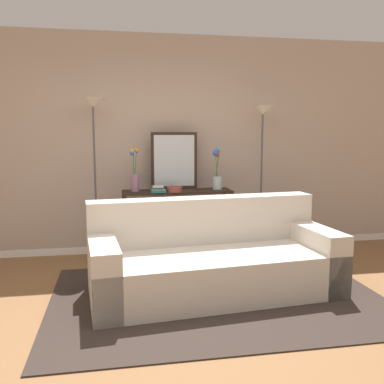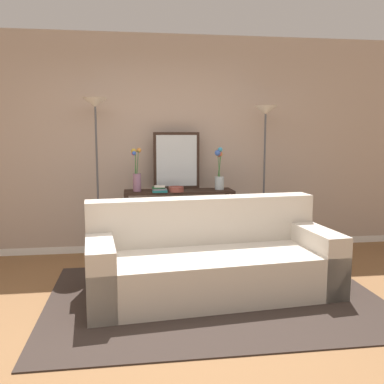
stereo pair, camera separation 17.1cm
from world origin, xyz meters
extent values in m
cube|color=brown|center=(0.00, 0.00, -0.01)|extent=(16.00, 16.00, 0.02)
cube|color=white|center=(0.00, 2.39, 0.04)|extent=(12.00, 0.15, 0.09)
cube|color=#B29E8E|center=(0.00, 2.39, 1.41)|extent=(12.00, 0.14, 2.65)
cube|color=#332823|center=(0.48, 0.61, 0.01)|extent=(3.04, 2.12, 0.01)
cube|color=beige|center=(0.48, 0.71, 0.21)|extent=(2.39, 1.19, 0.42)
cube|color=beige|center=(0.44, 1.07, 0.65)|extent=(2.33, 0.48, 0.46)
cube|color=beige|center=(-0.55, 0.62, 0.30)|extent=(0.33, 1.00, 0.60)
cube|color=beige|center=(1.51, 0.81, 0.30)|extent=(0.33, 1.00, 0.60)
cube|color=black|center=(0.30, 1.98, 0.82)|extent=(1.32, 0.37, 0.03)
cube|color=black|center=(0.30, 1.98, 0.15)|extent=(1.21, 0.32, 0.01)
cube|color=black|center=(-0.33, 1.81, 0.40)|extent=(0.05, 0.05, 0.81)
cube|color=black|center=(0.94, 1.81, 0.40)|extent=(0.05, 0.05, 0.81)
cube|color=black|center=(-0.33, 2.14, 0.40)|extent=(0.05, 0.05, 0.81)
cube|color=black|center=(0.94, 2.14, 0.40)|extent=(0.05, 0.05, 0.81)
cylinder|color=#4C4C51|center=(-0.66, 1.96, 0.01)|extent=(0.26, 0.26, 0.02)
cylinder|color=#4C4C51|center=(-0.66, 1.96, 0.92)|extent=(0.02, 0.02, 1.80)
cone|color=silver|center=(-0.66, 1.96, 1.87)|extent=(0.28, 0.28, 0.10)
cylinder|color=#4C4C51|center=(1.36, 1.96, 0.01)|extent=(0.26, 0.26, 0.02)
cylinder|color=#4C4C51|center=(1.36, 1.96, 0.89)|extent=(0.02, 0.02, 1.73)
cone|color=silver|center=(1.36, 1.96, 1.80)|extent=(0.28, 0.28, 0.10)
cube|color=black|center=(0.29, 2.13, 1.18)|extent=(0.57, 0.02, 0.70)
cube|color=silver|center=(0.29, 2.12, 1.18)|extent=(0.50, 0.01, 0.63)
cylinder|color=gray|center=(-0.20, 1.96, 0.94)|extent=(0.09, 0.09, 0.21)
cylinder|color=#3D7538|center=(-0.19, 1.97, 1.18)|extent=(0.03, 0.04, 0.28)
sphere|color=orange|center=(-0.17, 1.98, 1.32)|extent=(0.06, 0.06, 0.06)
cylinder|color=#3D7538|center=(-0.21, 1.95, 1.17)|extent=(0.02, 0.02, 0.25)
sphere|color=blue|center=(-0.23, 1.94, 1.29)|extent=(0.05, 0.05, 0.05)
cylinder|color=#3D7538|center=(-0.21, 1.97, 1.18)|extent=(0.02, 0.04, 0.26)
sphere|color=gold|center=(-0.23, 1.97, 1.31)|extent=(0.07, 0.07, 0.07)
cylinder|color=#3D7538|center=(-0.21, 1.96, 1.16)|extent=(0.01, 0.02, 0.24)
sphere|color=#C64080|center=(-0.23, 1.96, 1.28)|extent=(0.05, 0.05, 0.05)
cylinder|color=silver|center=(0.81, 1.99, 0.91)|extent=(0.11, 0.11, 0.16)
cylinder|color=#3D7538|center=(0.81, 2.01, 1.13)|extent=(0.03, 0.02, 0.27)
sphere|color=gold|center=(0.82, 2.03, 1.26)|extent=(0.06, 0.06, 0.06)
cylinder|color=#3D7538|center=(0.81, 2.01, 1.16)|extent=(0.02, 0.01, 0.33)
sphere|color=#3EA5D2|center=(0.82, 2.03, 1.32)|extent=(0.06, 0.06, 0.06)
cylinder|color=#3D7538|center=(0.81, 2.01, 1.13)|extent=(0.04, 0.01, 0.27)
sphere|color=#C25243|center=(0.81, 2.03, 1.26)|extent=(0.07, 0.07, 0.07)
cylinder|color=#3D7538|center=(0.79, 1.98, 1.14)|extent=(0.03, 0.04, 0.29)
sphere|color=#3B61C4|center=(0.77, 1.97, 1.28)|extent=(0.07, 0.07, 0.07)
cylinder|color=brown|center=(0.26, 1.86, 0.86)|extent=(0.18, 0.18, 0.05)
torus|color=brown|center=(0.26, 1.86, 0.89)|extent=(0.18, 0.18, 0.01)
cube|color=#1E7075|center=(0.06, 1.85, 0.85)|extent=(0.17, 0.14, 0.03)
cube|color=slate|center=(0.06, 1.85, 0.87)|extent=(0.17, 0.14, 0.02)
cube|color=#236033|center=(0.05, 1.86, 0.89)|extent=(0.15, 0.12, 0.02)
cube|color=silver|center=(0.06, 1.84, 0.90)|extent=(0.13, 0.11, 0.02)
cube|color=navy|center=(-0.22, 1.98, 0.06)|extent=(0.04, 0.14, 0.13)
cube|color=silver|center=(-0.18, 1.98, 0.06)|extent=(0.03, 0.14, 0.12)
cube|color=#B77F33|center=(-0.14, 1.98, 0.05)|extent=(0.04, 0.15, 0.11)
cube|color=slate|center=(-0.09, 1.98, 0.06)|extent=(0.05, 0.14, 0.12)
cube|color=gold|center=(-0.04, 1.98, 0.05)|extent=(0.05, 0.16, 0.11)
cube|color=#2D2D33|center=(0.01, 1.98, 0.06)|extent=(0.06, 0.16, 0.11)
cube|color=#6B3360|center=(0.06, 1.98, 0.05)|extent=(0.03, 0.17, 0.11)
cube|color=tan|center=(0.10, 1.98, 0.06)|extent=(0.05, 0.14, 0.11)
cube|color=#BC3328|center=(0.15, 1.98, 0.05)|extent=(0.05, 0.17, 0.10)
camera|label=1|loc=(-0.43, -3.07, 1.52)|focal=39.83mm
camera|label=2|loc=(-0.26, -3.10, 1.52)|focal=39.83mm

